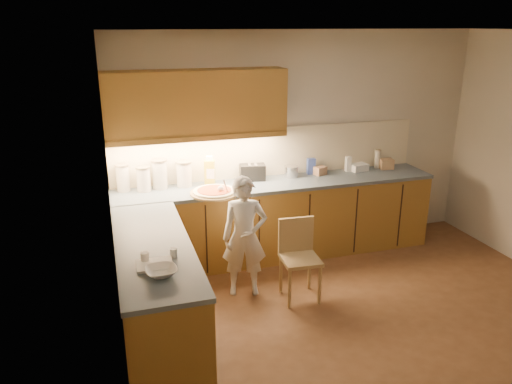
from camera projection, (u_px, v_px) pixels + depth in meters
room at (392, 149)px, 4.09m from camera, size 4.54×4.50×2.62m
l_counter at (244, 239)px, 5.35m from camera, size 3.77×2.62×0.92m
backsplash at (270, 152)px, 5.93m from camera, size 3.75×0.02×0.58m
upper_cabinets at (196, 103)px, 5.33m from camera, size 1.95×0.36×0.73m
pizza_on_board at (215, 192)px, 5.35m from camera, size 0.52×0.52×0.21m
child at (245, 237)px, 5.01m from camera, size 0.51×0.40×1.25m
wooden_chair at (299, 253)px, 5.01m from camera, size 0.39×0.39×0.82m
mixing_bowl at (161, 272)px, 3.62m from camera, size 0.24×0.24×0.06m
canister_a at (123, 178)px, 5.41m from camera, size 0.15×0.15×0.30m
canister_b at (143, 179)px, 5.41m from camera, size 0.16×0.16×0.28m
canister_c at (160, 174)px, 5.49m from camera, size 0.18×0.18×0.33m
canister_d at (184, 174)px, 5.57m from camera, size 0.18×0.18×0.29m
oil_jug at (210, 172)px, 5.61m from camera, size 0.13×0.12×0.34m
toaster at (253, 172)px, 5.81m from camera, size 0.31×0.21×0.19m
steel_pot at (291, 171)px, 5.94m from camera, size 0.18×0.18×0.13m
blue_box at (311, 166)px, 6.05m from camera, size 0.10×0.08×0.19m
card_box_a at (320, 171)px, 6.03m from camera, size 0.17×0.14×0.10m
white_bottle at (348, 164)px, 6.16m from camera, size 0.06×0.06×0.18m
flat_pack at (359, 167)px, 6.20m from camera, size 0.24×0.19×0.09m
tall_jar at (377, 159)px, 6.29m from camera, size 0.08×0.08×0.24m
card_box_b at (386, 164)px, 6.27m from camera, size 0.18×0.15×0.13m
dough_cloth at (155, 264)px, 3.77m from camera, size 0.27×0.22×0.02m
spice_jar_a at (145, 258)px, 3.80m from camera, size 0.07×0.07×0.08m
spice_jar_b at (174, 253)px, 3.90m from camera, size 0.06×0.06×0.07m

